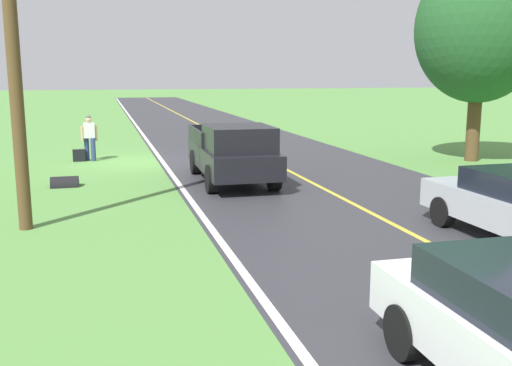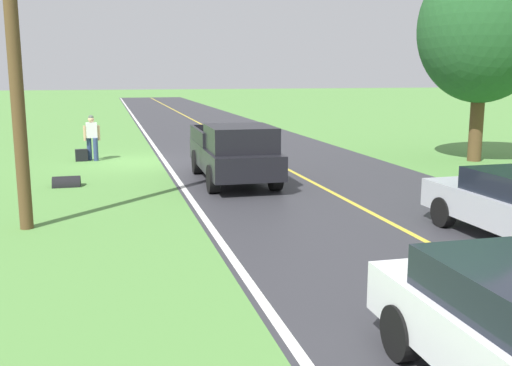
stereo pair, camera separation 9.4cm
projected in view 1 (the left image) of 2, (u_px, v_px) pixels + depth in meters
ground_plane at (135, 162)px, 22.11m from camera, size 200.00×200.00×0.00m
road_surface at (263, 157)px, 23.37m from camera, size 8.33×120.00×0.00m
lane_edge_line at (162, 161)px, 22.36m from camera, size 0.16×117.60×0.00m
lane_centre_line at (263, 157)px, 23.37m from camera, size 0.14×117.60×0.00m
hitchhiker_walking at (89, 135)px, 22.36m from camera, size 0.62×0.51×1.75m
suitcase_carried at (79, 155)px, 22.29m from camera, size 0.48×0.24×0.46m
pickup_truck_passing at (233, 151)px, 17.83m from camera, size 2.18×5.44×1.82m
tree_far_side_near at (480, 29)px, 21.62m from camera, size 4.74×4.74×7.66m
utility_pole_roadside at (10, 15)px, 11.84m from camera, size 0.28×0.28×8.93m
drainage_culvert at (65, 186)px, 17.41m from camera, size 0.80×0.60×0.60m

